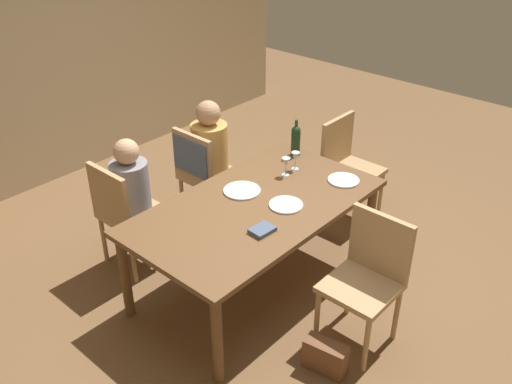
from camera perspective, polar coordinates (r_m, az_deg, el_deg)
The scene contains 17 objects.
ground_plane at distance 4.42m, azimuth -0.00°, elevation -9.25°, with size 10.00×10.00×0.00m, color brown.
rear_room_partition at distance 5.79m, azimuth -21.22°, elevation 13.69°, with size 6.40×0.12×2.70m, color beige.
dining_table at distance 4.04m, azimuth -0.00°, elevation -2.12°, with size 1.87×1.05×0.72m.
chair_far_right at distance 4.80m, azimuth -5.73°, elevation 2.61°, with size 0.46×0.44×0.92m.
chair_far_left at distance 4.41m, azimuth -13.29°, elevation -1.80°, with size 0.44×0.44×0.92m.
chair_right_end at distance 5.06m, azimuth 9.19°, elevation 3.12°, with size 0.44×0.44×0.92m.
chair_near at distance 3.74m, azimuth 11.41°, elevation -8.00°, with size 0.44×0.44×0.92m.
person_woman_host at distance 4.86m, azimuth -4.48°, elevation 3.94°, with size 0.36×0.31×1.15m.
person_man_bearded at distance 4.41m, azimuth -12.28°, elevation -0.07°, with size 0.33×0.29×1.10m.
wine_bottle_tall_green at distance 4.64m, azimuth 4.07°, elevation 5.35°, with size 0.08×0.08×0.31m.
wine_glass_near_left at distance 4.42m, azimuth 4.04°, elevation 3.57°, with size 0.07×0.07×0.15m.
wine_glass_centre at distance 4.33m, azimuth 3.06°, elevation 2.98°, with size 0.07×0.07×0.15m.
dinner_plate_host at distance 3.98m, azimuth 3.07°, elevation -1.32°, with size 0.25×0.25×0.01m, color white.
dinner_plate_guest_left at distance 4.34m, azimuth 8.91°, elevation 1.20°, with size 0.24×0.24×0.01m, color white.
dinner_plate_guest_right at distance 4.15m, azimuth -1.44°, elevation 0.15°, with size 0.28×0.28×0.01m, color silver.
folded_napkin at distance 3.70m, azimuth 0.64°, elevation -3.89°, with size 0.16×0.12×0.03m, color #4C5B75.
handbag at distance 3.74m, azimuth 7.08°, elevation -16.31°, with size 0.28×0.12×0.22m, color brown.
Camera 1 is at (-2.55, -2.26, 2.82)m, focal length 39.27 mm.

